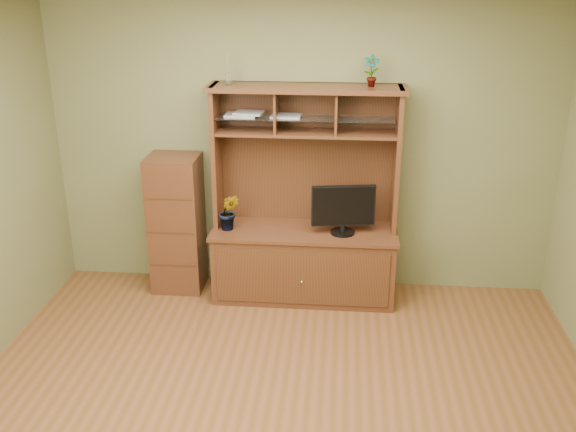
# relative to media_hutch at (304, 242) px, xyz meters

# --- Properties ---
(room) EXTENTS (4.54, 4.04, 2.74)m
(room) POSITION_rel_media_hutch_xyz_m (-0.05, -1.73, 0.83)
(room) COLOR brown
(room) RESTS_ON ground
(media_hutch) EXTENTS (1.66, 0.61, 1.90)m
(media_hutch) POSITION_rel_media_hutch_xyz_m (0.00, 0.00, 0.00)
(media_hutch) COLOR #4A2915
(media_hutch) RESTS_ON room
(monitor) EXTENTS (0.55, 0.21, 0.43)m
(monitor) POSITION_rel_media_hutch_xyz_m (0.34, -0.08, 0.36)
(monitor) COLOR black
(monitor) RESTS_ON media_hutch
(orchid_plant) EXTENTS (0.18, 0.15, 0.33)m
(orchid_plant) POSITION_rel_media_hutch_xyz_m (-0.66, -0.08, 0.29)
(orchid_plant) COLOR #296020
(orchid_plant) RESTS_ON media_hutch
(top_plant) EXTENTS (0.15, 0.11, 0.26)m
(top_plant) POSITION_rel_media_hutch_xyz_m (0.53, 0.08, 1.51)
(top_plant) COLOR #3C6623
(top_plant) RESTS_ON media_hutch
(reed_diffuser) EXTENTS (0.05, 0.05, 0.27)m
(reed_diffuser) POSITION_rel_media_hutch_xyz_m (-0.66, 0.08, 1.48)
(reed_diffuser) COLOR silver
(reed_diffuser) RESTS_ON media_hutch
(magazines) EXTENTS (0.65, 0.22, 0.04)m
(magazines) POSITION_rel_media_hutch_xyz_m (-0.41, 0.08, 1.13)
(magazines) COLOR #AAAAAF
(magazines) RESTS_ON media_hutch
(side_cabinet) EXTENTS (0.45, 0.41, 1.27)m
(side_cabinet) POSITION_rel_media_hutch_xyz_m (-1.17, 0.05, 0.11)
(side_cabinet) COLOR #4A2915
(side_cabinet) RESTS_ON room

